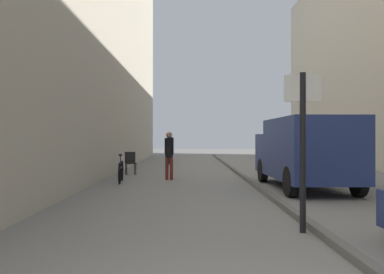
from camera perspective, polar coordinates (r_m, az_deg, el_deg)
The scene contains 8 objects.
ground_plane at distance 13.99m, azimuth 1.61°, elevation -6.40°, with size 80.00×80.00×0.00m, color gray.
kerb_strip at distance 14.12m, azimuth 8.07°, elevation -6.10°, with size 0.16×40.00×0.12m, color #615F5B.
pedestrian_main_foreground at distance 22.81m, azimuth -3.15°, elevation -1.35°, with size 0.35×0.23×1.78m.
pedestrian_mid_block at distance 14.49m, azimuth -3.30°, elevation -2.18°, with size 0.34×0.25×1.75m.
delivery_van at distance 12.47m, azimuth 15.78°, elevation -1.90°, with size 2.09×5.09×2.10m.
street_sign_post at distance 6.70m, azimuth 15.57°, elevation -0.06°, with size 0.60×0.14×2.60m.
bicycle_leaning at distance 13.91m, azimuth -10.15°, elevation -4.86°, with size 0.23×1.77×0.98m.
cafe_chair_near_window at distance 16.81m, azimuth -8.81°, elevation -3.47°, with size 0.54×0.54×0.94m.
Camera 1 is at (-0.48, -1.89, 1.55)m, focal length 37.25 mm.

